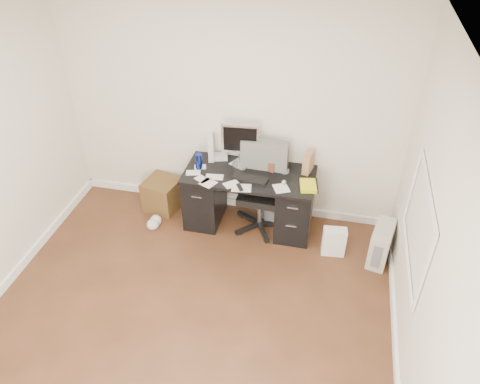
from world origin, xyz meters
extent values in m
plane|color=#422715|center=(0.00, 0.00, 0.00)|extent=(4.00, 4.00, 0.00)
cube|color=white|center=(0.00, 2.00, 1.35)|extent=(4.00, 0.02, 2.70)
cube|color=white|center=(2.00, 0.00, 1.35)|extent=(0.02, 4.00, 2.70)
cube|color=white|center=(0.00, 0.00, 2.70)|extent=(4.00, 4.00, 0.02)
cube|color=white|center=(0.00, 1.99, 0.05)|extent=(4.00, 0.03, 0.10)
cube|color=white|center=(1.99, 0.00, 0.05)|extent=(0.03, 4.00, 0.10)
cube|color=white|center=(-1.99, 0.00, 0.05)|extent=(0.03, 4.00, 0.10)
cube|color=black|center=(0.30, 1.65, 0.73)|extent=(1.50, 0.70, 0.04)
cube|color=black|center=(-0.25, 1.65, 0.35)|extent=(0.40, 0.60, 0.71)
cube|color=black|center=(0.85, 1.65, 0.35)|extent=(0.40, 0.60, 0.71)
cube|color=black|center=(0.30, 1.98, 0.45)|extent=(0.70, 0.03, 0.51)
cube|color=black|center=(0.33, 1.53, 0.76)|extent=(0.43, 0.21, 0.02)
sphere|color=#B7B7BC|center=(0.71, 1.52, 0.78)|extent=(0.07, 0.07, 0.06)
cylinder|color=navy|center=(-0.30, 1.64, 0.84)|extent=(0.09, 0.09, 0.19)
cube|color=silver|center=(-0.23, 1.91, 0.90)|extent=(0.19, 0.29, 0.31)
cube|color=#9C704B|center=(0.94, 1.85, 0.87)|extent=(0.15, 0.23, 0.25)
cube|color=yellow|center=(0.99, 1.53, 0.77)|extent=(0.23, 0.27, 0.04)
cube|color=#A8A498|center=(1.85, 1.37, 0.22)|extent=(0.29, 0.48, 0.45)
cube|color=white|center=(1.34, 1.35, 0.18)|extent=(0.28, 0.21, 0.35)
cube|color=#523218|center=(-0.84, 1.75, 0.20)|extent=(0.48, 0.48, 0.41)
cube|color=slate|center=(0.67, 1.80, 0.10)|extent=(0.43, 0.39, 0.21)
camera|label=1|loc=(1.17, -2.72, 3.73)|focal=35.00mm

